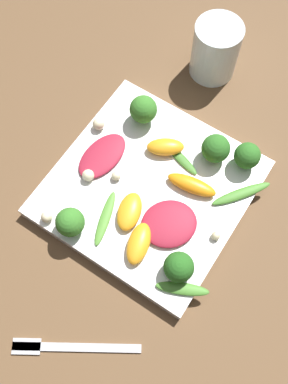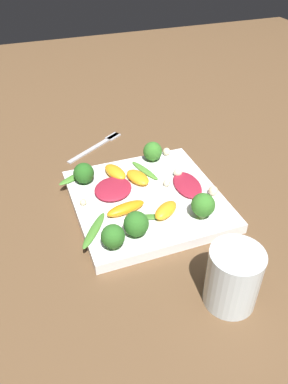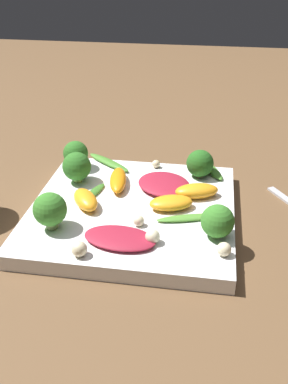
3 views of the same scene
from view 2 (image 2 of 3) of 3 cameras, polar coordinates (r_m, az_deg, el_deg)
name	(u,v)px [view 2 (image 2 of 3)]	position (r m, az deg, el deg)	size (l,w,h in m)	color
ground_plane	(147,204)	(0.74, 0.44, -1.85)	(2.40, 2.40, 0.00)	brown
plate	(147,200)	(0.73, 0.44, -1.22)	(0.28, 0.28, 0.02)	white
drinking_glass	(233,278)	(0.56, 13.41, -12.57)	(0.08, 0.08, 0.10)	silver
fork	(100,143)	(0.93, -6.69, 7.36)	(0.11, 0.15, 0.01)	#B2B2B7
radicchio_leaf_0	(188,185)	(0.75, 6.69, 1.02)	(0.10, 0.06, 0.01)	maroon
radicchio_leaf_1	(113,189)	(0.74, -4.74, 0.50)	(0.11, 0.11, 0.01)	maroon
orange_segment_0	(138,177)	(0.76, -0.85, 2.29)	(0.07, 0.05, 0.02)	orange
orange_segment_1	(126,208)	(0.69, -2.80, -2.51)	(0.04, 0.08, 0.02)	orange
orange_segment_2	(166,210)	(0.68, 3.34, -2.79)	(0.06, 0.06, 0.02)	orange
orange_segment_3	(115,172)	(0.78, -4.41, 3.05)	(0.07, 0.05, 0.02)	orange
broccoli_floret_0	(153,151)	(0.82, 1.33, 6.20)	(0.04, 0.04, 0.04)	#7A9E51
broccoli_floret_1	(136,224)	(0.63, -1.21, -4.89)	(0.04, 0.04, 0.05)	#84AD5B
broccoli_floret_2	(113,236)	(0.61, -4.75, -6.77)	(0.04, 0.04, 0.05)	#84AD5B
broccoli_floret_3	(203,205)	(0.67, 8.99, -2.00)	(0.04, 0.04, 0.05)	#7A9E51
broccoli_floret_4	(84,173)	(0.76, -9.17, 2.83)	(0.04, 0.04, 0.04)	#7A9E51
arugula_sprig_0	(94,230)	(0.65, -7.62, -5.76)	(0.09, 0.07, 0.01)	#47842D
arugula_sprig_1	(145,170)	(0.79, 0.11, 3.31)	(0.09, 0.04, 0.01)	#518E33
arugula_sprig_2	(74,177)	(0.78, -10.64, 2.20)	(0.05, 0.07, 0.01)	#47842D
arugula_sprig_3	(150,217)	(0.68, 0.89, -3.82)	(0.03, 0.07, 0.01)	#3D7528
macadamia_nut_0	(83,202)	(0.71, -9.26, -1.54)	(0.01, 0.01, 0.01)	beige
macadamia_nut_1	(167,183)	(0.75, 3.48, 1.39)	(0.01, 0.01, 0.01)	beige
macadamia_nut_2	(178,173)	(0.78, 5.17, 2.97)	(0.02, 0.02, 0.02)	beige
macadamia_nut_3	(167,151)	(0.85, 3.46, 6.18)	(0.02, 0.02, 0.02)	beige
macadamia_nut_4	(213,191)	(0.74, 10.49, 0.21)	(0.02, 0.02, 0.02)	beige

